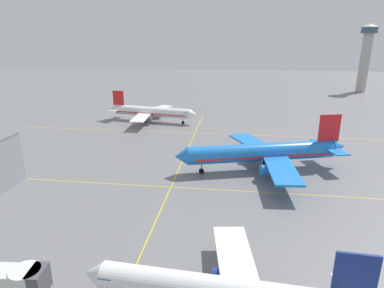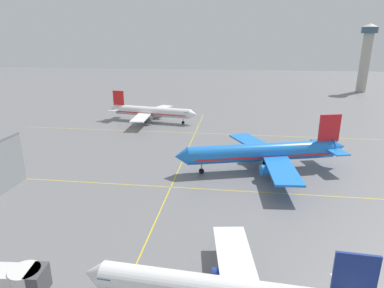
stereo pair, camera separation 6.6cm
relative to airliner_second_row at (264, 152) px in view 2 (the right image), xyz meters
name	(u,v)px [view 2 (the right image)]	position (x,y,z in m)	size (l,w,h in m)	color
airliner_second_row	(264,152)	(0.00, 0.00, 0.00)	(40.04, 34.15, 12.66)	blue
airliner_third_row	(151,112)	(-37.22, 42.31, -0.68)	(34.20, 29.15, 10.65)	white
taxiway_markings	(171,187)	(-19.48, -12.01, -4.32)	(117.04, 135.07, 0.01)	yellow
control_tower	(366,53)	(62.89, 125.41, 16.91)	(8.82, 8.82, 36.46)	#ADA89E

